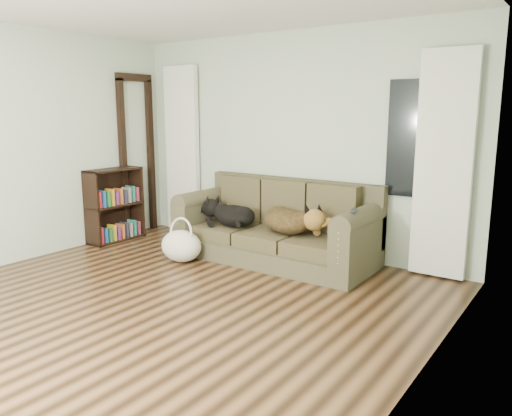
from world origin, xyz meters
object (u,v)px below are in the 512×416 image
Objects in this scene: tote_bag at (181,248)px; bookshelf at (115,203)px; dog_black_lab at (231,215)px; dog_shepherd at (291,221)px; sofa at (273,221)px.

tote_bag is 0.52× the size of bookshelf.
dog_black_lab is 0.89× the size of dog_shepherd.
tote_bag is at bearing -1.81° from bookshelf.
dog_shepherd is at bearing 16.78° from bookshelf.
bookshelf reaches higher than sofa.
sofa is at bearing 38.42° from tote_bag.
dog_black_lab is at bearing -170.91° from sofa.
dog_black_lab is 0.78m from dog_shepherd.
sofa is 2.23m from bookshelf.
dog_black_lab is at bearing 19.07° from bookshelf.
tote_bag is 1.42m from bookshelf.
sofa is 2.42× the size of bookshelf.
tote_bag is (-0.82, -0.65, -0.29)m from sofa.
tote_bag is at bearing -98.16° from dog_black_lab.
dog_shepherd is (0.24, -0.02, 0.04)m from sofa.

